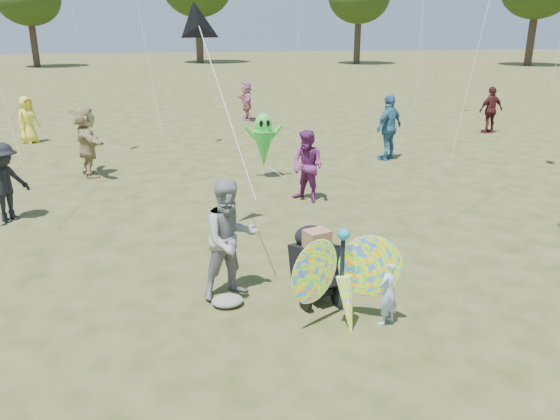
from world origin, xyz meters
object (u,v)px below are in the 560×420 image
(crowd_h, at_px, (491,110))
(butterfly_kite, at_px, (344,281))
(crowd_b, at_px, (5,183))
(crowd_j, at_px, (247,101))
(child_girl, at_px, (388,292))
(crowd_d, at_px, (87,142))
(adult_man, at_px, (230,239))
(crowd_e, at_px, (308,166))
(crowd_g, at_px, (28,120))
(crowd_c, at_px, (389,127))
(alien_kite, at_px, (264,142))
(jogging_stroller, at_px, (315,258))

(crowd_h, xyz_separation_m, butterfly_kite, (-9.72, -12.29, -0.19))
(crowd_b, relative_size, crowd_j, 1.00)
(child_girl, height_order, crowd_d, crowd_d)
(crowd_h, bearing_deg, adult_man, 36.03)
(child_girl, relative_size, butterfly_kite, 0.55)
(crowd_e, relative_size, crowd_g, 1.03)
(adult_man, xyz_separation_m, crowd_h, (11.09, 11.10, -0.04))
(crowd_b, bearing_deg, crowd_e, -54.48)
(crowd_j, bearing_deg, crowd_e, -5.37)
(crowd_b, xyz_separation_m, crowd_c, (9.80, 3.58, 0.15))
(crowd_j, distance_m, alien_kite, 9.52)
(crowd_e, xyz_separation_m, crowd_h, (8.82, 6.79, 0.04))
(crowd_b, distance_m, jogging_stroller, 6.99)
(crowd_b, relative_size, alien_kite, 0.95)
(crowd_e, relative_size, crowd_j, 1.00)
(crowd_c, xyz_separation_m, butterfly_kite, (-4.31, -9.01, -0.31))
(crowd_j, relative_size, alien_kite, 0.94)
(crowd_d, xyz_separation_m, crowd_g, (-2.57, 4.99, -0.14))
(crowd_e, bearing_deg, crowd_h, 88.74)
(crowd_b, xyz_separation_m, crowd_h, (15.21, 6.86, 0.04))
(adult_man, bearing_deg, crowd_h, 27.15)
(jogging_stroller, bearing_deg, crowd_g, 99.66)
(crowd_e, bearing_deg, jogging_stroller, -51.90)
(crowd_c, distance_m, butterfly_kite, 9.99)
(crowd_h, xyz_separation_m, jogging_stroller, (-9.88, -11.38, -0.25))
(crowd_d, xyz_separation_m, alien_kite, (4.56, -1.20, 0.03))
(crowd_g, bearing_deg, crowd_b, -129.70)
(crowd_e, xyz_separation_m, crowd_g, (-7.76, 8.33, -0.02))
(crowd_d, height_order, crowd_g, crowd_d)
(crowd_b, height_order, butterfly_kite, crowd_b)
(crowd_b, distance_m, crowd_c, 10.43)
(jogging_stroller, distance_m, alien_kite, 6.75)
(crowd_e, distance_m, crowd_j, 11.62)
(crowd_b, xyz_separation_m, crowd_j, (6.68, 11.69, -0.00))
(adult_man, bearing_deg, alien_kite, 57.93)
(crowd_h, bearing_deg, child_girl, 44.56)
(butterfly_kite, bearing_deg, adult_man, 138.98)
(crowd_e, height_order, butterfly_kite, crowd_e)
(adult_man, height_order, crowd_j, adult_man)
(crowd_b, height_order, crowd_c, crowd_c)
(adult_man, height_order, crowd_e, adult_man)
(crowd_h, distance_m, jogging_stroller, 15.07)
(crowd_e, xyz_separation_m, alien_kite, (-0.64, 2.14, 0.15))
(child_girl, distance_m, butterfly_kite, 0.64)
(crowd_c, bearing_deg, butterfly_kite, 30.70)
(child_girl, xyz_separation_m, crowd_c, (3.71, 9.07, 0.50))
(child_girl, relative_size, crowd_e, 0.58)
(crowd_j, bearing_deg, child_girl, -5.91)
(crowd_g, height_order, crowd_h, crowd_h)
(crowd_j, bearing_deg, alien_kite, -9.54)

